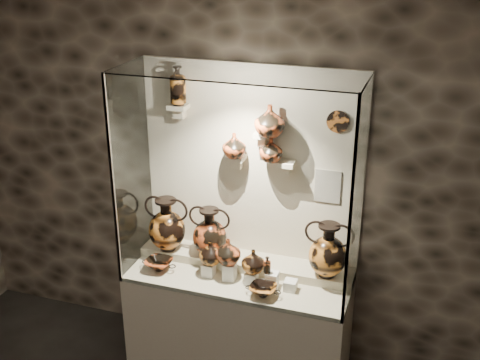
% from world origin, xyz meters
% --- Properties ---
extents(wall_back, '(5.00, 0.02, 3.20)m').
position_xyz_m(wall_back, '(0.00, 2.50, 1.60)').
color(wall_back, black).
rests_on(wall_back, ground).
extents(plinth, '(1.70, 0.60, 0.80)m').
position_xyz_m(plinth, '(0.00, 2.18, 0.40)').
color(plinth, beige).
rests_on(plinth, floor).
extents(front_tier, '(1.68, 0.58, 0.03)m').
position_xyz_m(front_tier, '(0.00, 2.18, 0.82)').
color(front_tier, '#BAAE90').
rests_on(front_tier, plinth).
extents(rear_tier, '(1.70, 0.25, 0.10)m').
position_xyz_m(rear_tier, '(0.00, 2.35, 0.85)').
color(rear_tier, '#BAAE90').
rests_on(rear_tier, plinth).
extents(back_panel, '(1.70, 0.03, 1.60)m').
position_xyz_m(back_panel, '(0.00, 2.50, 1.60)').
color(back_panel, beige).
rests_on(back_panel, plinth).
extents(glass_front, '(1.70, 0.01, 1.60)m').
position_xyz_m(glass_front, '(0.00, 1.88, 1.60)').
color(glass_front, white).
rests_on(glass_front, plinth).
extents(glass_left, '(0.01, 0.60, 1.60)m').
position_xyz_m(glass_left, '(-0.85, 2.18, 1.60)').
color(glass_left, white).
rests_on(glass_left, plinth).
extents(glass_right, '(0.01, 0.60, 1.60)m').
position_xyz_m(glass_right, '(0.85, 2.18, 1.60)').
color(glass_right, white).
rests_on(glass_right, plinth).
extents(glass_top, '(1.70, 0.60, 0.01)m').
position_xyz_m(glass_top, '(0.00, 2.18, 2.40)').
color(glass_top, white).
rests_on(glass_top, back_panel).
extents(frame_post_left, '(0.02, 0.02, 1.60)m').
position_xyz_m(frame_post_left, '(-0.84, 1.89, 1.60)').
color(frame_post_left, gray).
rests_on(frame_post_left, plinth).
extents(frame_post_right, '(0.02, 0.02, 1.60)m').
position_xyz_m(frame_post_right, '(0.84, 1.89, 1.60)').
color(frame_post_right, gray).
rests_on(frame_post_right, plinth).
extents(pedestal_a, '(0.09, 0.09, 0.10)m').
position_xyz_m(pedestal_a, '(-0.22, 2.13, 0.88)').
color(pedestal_a, silver).
rests_on(pedestal_a, front_tier).
extents(pedestal_b, '(0.09, 0.09, 0.13)m').
position_xyz_m(pedestal_b, '(-0.05, 2.13, 0.90)').
color(pedestal_b, silver).
rests_on(pedestal_b, front_tier).
extents(pedestal_c, '(0.09, 0.09, 0.09)m').
position_xyz_m(pedestal_c, '(0.12, 2.13, 0.88)').
color(pedestal_c, silver).
rests_on(pedestal_c, front_tier).
extents(pedestal_d, '(0.09, 0.09, 0.12)m').
position_xyz_m(pedestal_d, '(0.28, 2.13, 0.89)').
color(pedestal_d, silver).
rests_on(pedestal_d, front_tier).
extents(pedestal_e, '(0.09, 0.09, 0.08)m').
position_xyz_m(pedestal_e, '(0.42, 2.13, 0.87)').
color(pedestal_e, silver).
rests_on(pedestal_e, front_tier).
extents(bracket_ul, '(0.14, 0.12, 0.04)m').
position_xyz_m(bracket_ul, '(-0.55, 2.42, 2.05)').
color(bracket_ul, beige).
rests_on(bracket_ul, back_panel).
extents(bracket_ca, '(0.14, 0.12, 0.04)m').
position_xyz_m(bracket_ca, '(-0.10, 2.42, 1.70)').
color(bracket_ca, beige).
rests_on(bracket_ca, back_panel).
extents(bracket_cb, '(0.10, 0.12, 0.04)m').
position_xyz_m(bracket_cb, '(0.10, 2.42, 1.90)').
color(bracket_cb, beige).
rests_on(bracket_cb, back_panel).
extents(bracket_cc, '(0.14, 0.12, 0.04)m').
position_xyz_m(bracket_cc, '(0.28, 2.42, 1.70)').
color(bracket_cc, beige).
rests_on(bracket_cc, back_panel).
extents(amphora_left, '(0.39, 0.39, 0.44)m').
position_xyz_m(amphora_left, '(-0.63, 2.29, 1.12)').
color(amphora_left, '#C47025').
rests_on(amphora_left, rear_tier).
extents(amphora_mid, '(0.38, 0.38, 0.40)m').
position_xyz_m(amphora_mid, '(-0.28, 2.31, 1.10)').
color(amphora_mid, '#B2461F').
rests_on(amphora_mid, rear_tier).
extents(amphora_right, '(0.41, 0.41, 0.42)m').
position_xyz_m(amphora_right, '(0.65, 2.30, 1.11)').
color(amphora_right, '#C47025').
rests_on(amphora_right, rear_tier).
extents(jug_a, '(0.19, 0.19, 0.19)m').
position_xyz_m(jug_a, '(-0.21, 2.15, 1.02)').
color(jug_a, '#C47025').
rests_on(jug_a, pedestal_a).
extents(jug_b, '(0.25, 0.25, 0.20)m').
position_xyz_m(jug_b, '(-0.07, 2.14, 1.06)').
color(jug_b, '#B2461F').
rests_on(jug_b, pedestal_b).
extents(jug_c, '(0.22, 0.22, 0.18)m').
position_xyz_m(jug_c, '(0.13, 2.15, 1.01)').
color(jug_c, '#C47025').
rests_on(jug_c, pedestal_c).
extents(lekythos_small, '(0.08, 0.08, 0.15)m').
position_xyz_m(lekythos_small, '(0.24, 2.12, 1.02)').
color(lekythos_small, '#B2461F').
rests_on(lekythos_small, pedestal_d).
extents(kylix_left, '(0.32, 0.30, 0.11)m').
position_xyz_m(kylix_left, '(-0.61, 2.08, 0.88)').
color(kylix_left, '#B2461F').
rests_on(kylix_left, front_tier).
extents(kylix_right, '(0.29, 0.26, 0.10)m').
position_xyz_m(kylix_right, '(0.25, 2.00, 0.88)').
color(kylix_right, '#C47025').
rests_on(kylix_right, front_tier).
extents(lekythos_tall, '(0.17, 0.17, 0.32)m').
position_xyz_m(lekythos_tall, '(-0.54, 2.41, 2.23)').
color(lekythos_tall, '#C47025').
rests_on(lekythos_tall, bracket_ul).
extents(ovoid_vase_a, '(0.23, 0.23, 0.19)m').
position_xyz_m(ovoid_vase_a, '(-0.10, 2.38, 1.81)').
color(ovoid_vase_a, '#B2461F').
rests_on(ovoid_vase_a, bracket_ca).
extents(ovoid_vase_b, '(0.26, 0.26, 0.23)m').
position_xyz_m(ovoid_vase_b, '(0.17, 2.36, 2.03)').
color(ovoid_vase_b, '#B2461F').
rests_on(ovoid_vase_b, bracket_cb).
extents(ovoid_vase_c, '(0.19, 0.19, 0.18)m').
position_xyz_m(ovoid_vase_c, '(0.18, 2.39, 1.81)').
color(ovoid_vase_c, '#B2461F').
rests_on(ovoid_vase_c, bracket_cc).
extents(wall_plate, '(0.16, 0.02, 0.16)m').
position_xyz_m(wall_plate, '(0.64, 2.47, 2.04)').
color(wall_plate, '#B66023').
rests_on(wall_plate, back_panel).
extents(info_placard, '(0.19, 0.01, 0.25)m').
position_xyz_m(info_placard, '(0.59, 2.47, 1.54)').
color(info_placard, beige).
rests_on(info_placard, back_panel).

